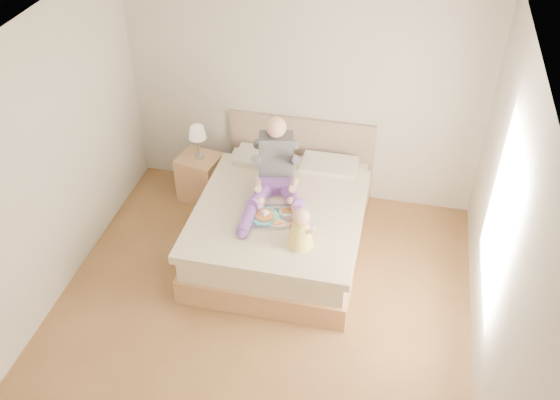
% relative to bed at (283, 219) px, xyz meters
% --- Properties ---
extents(room, '(4.02, 4.22, 2.71)m').
position_rel_bed_xyz_m(room, '(0.08, -1.08, 1.19)').
color(room, brown).
rests_on(room, ground).
extents(bed, '(1.70, 2.18, 1.00)m').
position_rel_bed_xyz_m(bed, '(0.00, 0.00, 0.00)').
color(bed, '#A7794E').
rests_on(bed, ground).
extents(nightstand, '(0.53, 0.49, 0.56)m').
position_rel_bed_xyz_m(nightstand, '(-1.13, 0.60, -0.04)').
color(nightstand, '#A7794E').
rests_on(nightstand, ground).
extents(lamp, '(0.20, 0.20, 0.40)m').
position_rel_bed_xyz_m(lamp, '(-1.12, 0.61, 0.55)').
color(lamp, '#B1B3B9').
rests_on(lamp, nightstand).
extents(adult, '(0.75, 1.11, 0.87)m').
position_rel_bed_xyz_m(adult, '(-0.08, 0.03, 0.55)').
color(adult, '#6B3D99').
rests_on(adult, bed).
extents(tray, '(0.57, 0.49, 0.14)m').
position_rel_bed_xyz_m(tray, '(-0.01, -0.34, 0.32)').
color(tray, '#B1B3B9').
rests_on(tray, bed).
extents(baby, '(0.28, 0.38, 0.42)m').
position_rel_bed_xyz_m(baby, '(0.32, -0.67, 0.46)').
color(baby, '#FFDB50').
rests_on(baby, bed).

